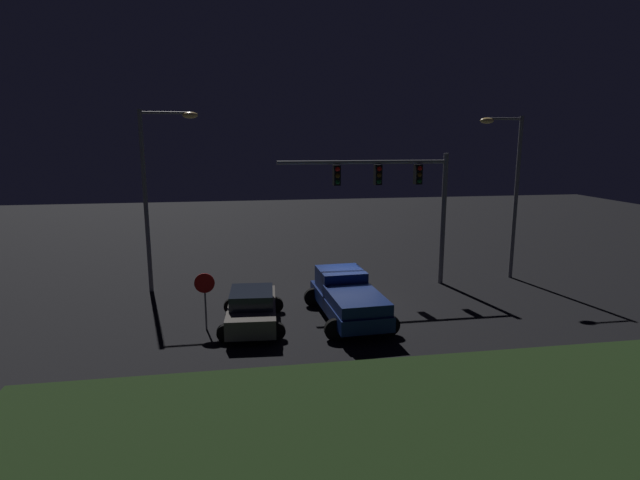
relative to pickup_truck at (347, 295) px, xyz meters
The scene contains 8 objects.
ground_plane 1.70m from the pickup_truck, 75.10° to the left, with size 80.00×80.00×0.00m, color black.
grass_median 7.94m from the pickup_truck, 87.44° to the right, with size 22.97×7.40×0.10m, color black.
pickup_truck is the anchor object (origin of this frame).
car_sedan 3.84m from the pickup_truck, behind, with size 2.68×4.51×1.51m.
traffic_signal_gantry 6.67m from the pickup_truck, 51.73° to the left, with size 8.32×0.56×6.50m.
street_lamp_left 10.43m from the pickup_truck, 146.71° to the left, with size 2.65×0.44×8.49m.
street_lamp_right 11.32m from the pickup_truck, 26.36° to the left, with size 2.31×0.44×8.31m.
stop_sign 5.62m from the pickup_truck, behind, with size 0.76×0.08×2.23m.
Camera 1 is at (-4.65, -20.44, 7.15)m, focal length 28.37 mm.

